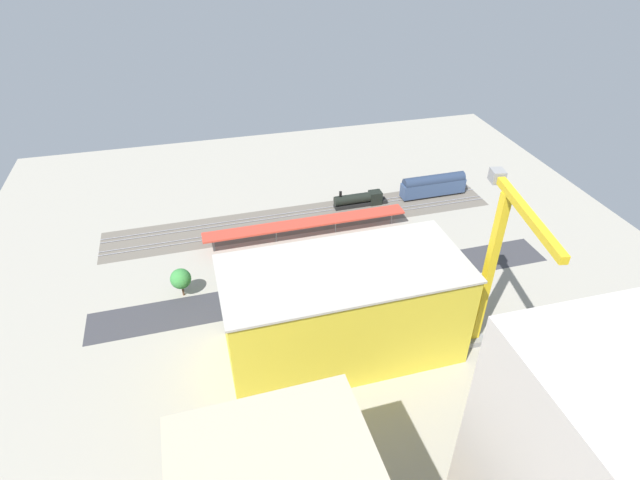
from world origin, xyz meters
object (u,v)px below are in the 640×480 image
platform_canopy_near (306,223)px  parked_car_0 (413,278)px  box_truck_1 (283,298)px  street_tree_3 (271,264)px  traffic_light (227,302)px  parked_car_3 (332,293)px  construction_building (343,311)px  parked_car_2 (359,291)px  street_tree_4 (398,243)px  tower_crane (495,263)px  street_tree_1 (181,279)px  street_tree_2 (337,253)px  box_truck_0 (362,289)px  passenger_coach (433,185)px  parked_car_1 (389,283)px  parked_car_4 (301,299)px  street_tree_0 (330,255)px  locomotive (361,200)px

platform_canopy_near → parked_car_0: platform_canopy_near is taller
box_truck_1 → platform_canopy_near: bearing=-114.1°
street_tree_3 → traffic_light: size_ratio=1.13×
parked_car_3 → construction_building: construction_building is taller
parked_car_0 → parked_car_3: parked_car_0 is taller
parked_car_2 → street_tree_4: 14.38m
parked_car_3 → tower_crane: size_ratio=0.15×
street_tree_1 → street_tree_2: bearing=-179.6°
box_truck_0 → passenger_coach: bearing=-132.5°
parked_car_1 → parked_car_4: bearing=0.9°
box_truck_1 → street_tree_2: 16.01m
street_tree_3 → parked_car_3: bearing=146.2°
parked_car_2 → traffic_light: 26.95m
passenger_coach → box_truck_0: (31.60, 34.51, -1.59)m
street_tree_2 → traffic_light: (24.24, 9.70, -0.37)m
passenger_coach → construction_building: 62.10m
parked_car_1 → construction_building: (14.55, 14.28, 8.21)m
street_tree_2 → street_tree_3: street_tree_3 is taller
parked_car_3 → street_tree_4: size_ratio=0.65×
passenger_coach → street_tree_0: bearing=35.8°
parked_car_0 → parked_car_4: 24.28m
traffic_light → street_tree_0: bearing=-158.3°
passenger_coach → construction_building: (39.60, 47.49, 5.68)m
traffic_light → construction_building: bearing=146.2°
locomotive → tower_crane: tower_crane is taller
box_truck_0 → street_tree_1: size_ratio=1.50×
street_tree_0 → street_tree_1: street_tree_0 is taller
parked_car_1 → traffic_light: 33.68m
locomotive → parked_car_1: bearing=82.0°
street_tree_4 → passenger_coach: bearing=-128.6°
parked_car_2 → street_tree_4: bearing=-144.6°
passenger_coach → traffic_light: (58.51, 34.83, 1.02)m
parked_car_1 → locomotive: bearing=-98.0°
parked_car_4 → box_truck_0: bearing=175.3°
parked_car_4 → box_truck_0: 12.44m
locomotive → box_truck_0: (11.22, 34.51, -0.05)m
street_tree_3 → street_tree_4: 27.82m
parked_car_2 → traffic_light: traffic_light is taller
locomotive → construction_building: (19.23, 47.49, 7.22)m
locomotive → street_tree_1: bearing=28.6°
parked_car_1 → box_truck_1: size_ratio=0.46×
parked_car_3 → street_tree_3: bearing=-33.8°
parked_car_2 → tower_crane: tower_crane is taller
street_tree_1 → street_tree_3: street_tree_3 is taller
parked_car_1 → box_truck_0: box_truck_0 is taller
parked_car_0 → box_truck_0: box_truck_0 is taller
parked_car_4 → street_tree_4: (-23.28, -7.61, 4.42)m
locomotive → passenger_coach: 20.43m
platform_canopy_near → parked_car_0: bearing=129.2°
parked_car_4 → street_tree_4: 24.89m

